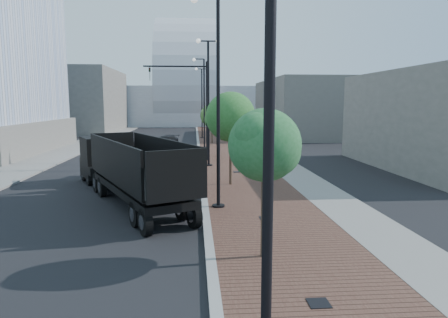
{
  "coord_description": "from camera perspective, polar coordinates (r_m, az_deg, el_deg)",
  "views": [
    {
      "loc": [
        -0.45,
        -7.63,
        4.75
      ],
      "look_at": [
        1.0,
        12.0,
        2.0
      ],
      "focal_mm": 32.31,
      "sensor_mm": 36.0,
      "label": 1
    }
  ],
  "objects": [
    {
      "name": "utility_cover_0",
      "position": [
        10.2,
        13.26,
        -19.23
      ],
      "size": [
        0.5,
        0.5,
        0.02
      ],
      "primitive_type": "cube",
      "color": "black",
      "rests_on": "sidewalk"
    },
    {
      "name": "convention_center",
      "position": [
        92.65,
        -5.25,
        8.71
      ],
      "size": [
        50.0,
        30.0,
        50.0
      ],
      "color": "#ACAFB6",
      "rests_on": "ground"
    },
    {
      "name": "dark_car_mid",
      "position": [
        41.44,
        -14.62,
        1.91
      ],
      "size": [
        3.18,
        4.5,
        1.14
      ],
      "primitive_type": "imported",
      "rotation": [
        0.0,
        0.0,
        -0.35
      ],
      "color": "black",
      "rests_on": "ground"
    },
    {
      "name": "commercial_block_nw",
      "position": [
        70.4,
        -20.55,
        7.67
      ],
      "size": [
        14.0,
        20.0,
        10.0
      ],
      "primitive_type": "cube",
      "color": "#625F58",
      "rests_on": "ground"
    },
    {
      "name": "tree_1",
      "position": [
        22.76,
        1.07,
        5.97
      ],
      "size": [
        2.81,
        2.81,
        5.38
      ],
      "color": "#382619",
      "rests_on": "ground"
    },
    {
      "name": "utility_cover_2",
      "position": [
        27.18,
        1.85,
        -1.83
      ],
      "size": [
        0.5,
        0.5,
        0.02
      ],
      "primitive_type": "cube",
      "color": "black",
      "rests_on": "sidewalk"
    },
    {
      "name": "streetlight_4",
      "position": [
        53.64,
        -3.14,
        8.03
      ],
      "size": [
        1.72,
        0.56,
        9.28
      ],
      "color": "black",
      "rests_on": "ground"
    },
    {
      "name": "sidewalk",
      "position": [
        48.02,
        0.51,
        2.36
      ],
      "size": [
        7.0,
        140.0,
        0.12
      ],
      "primitive_type": "cube",
      "color": "#4C2D23",
      "rests_on": "ground"
    },
    {
      "name": "tree_3",
      "position": [
        46.72,
        -1.67,
        6.15
      ],
      "size": [
        2.68,
        2.68,
        4.62
      ],
      "color": "#382619",
      "rests_on": "ground"
    },
    {
      "name": "streetlight_0",
      "position": [
        5.73,
        6.44,
        8.57
      ],
      "size": [
        1.72,
        0.56,
        9.28
      ],
      "color": "black",
      "rests_on": "ground"
    },
    {
      "name": "commercial_block_ne",
      "position": [
        59.94,
        11.79,
        7.08
      ],
      "size": [
        12.0,
        22.0,
        8.0
      ],
      "primitive_type": "cube",
      "color": "#5F5C56",
      "rests_on": "ground"
    },
    {
      "name": "dark_car_far",
      "position": [
        43.8,
        -8.29,
        2.46
      ],
      "size": [
        3.15,
        4.58,
        1.23
      ],
      "primitive_type": "imported",
      "rotation": [
        0.0,
        0.0,
        -0.37
      ],
      "color": "black",
      "rests_on": "ground"
    },
    {
      "name": "utility_cover_1",
      "position": [
        16.55,
        5.93,
        -8.31
      ],
      "size": [
        0.5,
        0.5,
        0.02
      ],
      "primitive_type": "cube",
      "color": "black",
      "rests_on": "sidewalk"
    },
    {
      "name": "dump_truck",
      "position": [
        22.0,
        -14.8,
        -1.26
      ],
      "size": [
        7.62,
        13.03,
        3.15
      ],
      "rotation": [
        0.0,
        0.0,
        0.43
      ],
      "color": "black",
      "rests_on": "ground"
    },
    {
      "name": "streetlight_1",
      "position": [
        17.66,
        -1.19,
        6.63
      ],
      "size": [
        1.44,
        0.56,
        9.21
      ],
      "color": "black",
      "rests_on": "ground"
    },
    {
      "name": "pedestrian",
      "position": [
        31.18,
        8.74,
        0.74
      ],
      "size": [
        0.72,
        0.54,
        1.77
      ],
      "primitive_type": "imported",
      "rotation": [
        0.0,
        0.0,
        3.34
      ],
      "color": "black",
      "rests_on": "ground"
    },
    {
      "name": "white_sedan",
      "position": [
        25.29,
        -15.64,
        -1.19
      ],
      "size": [
        3.05,
        5.49,
        1.71
      ],
      "primitive_type": "imported",
      "rotation": [
        0.0,
        0.0,
        0.25
      ],
      "color": "silver",
      "rests_on": "ground"
    },
    {
      "name": "west_sidewalk",
      "position": [
        49.48,
        -18.92,
        2.09
      ],
      "size": [
        4.0,
        140.0,
        0.12
      ],
      "primitive_type": "cube",
      "color": "slate",
      "rests_on": "ground"
    },
    {
      "name": "traffic_mast",
      "position": [
        32.63,
        -4.01,
        8.35
      ],
      "size": [
        5.09,
        0.2,
        8.0
      ],
      "color": "black",
      "rests_on": "ground"
    },
    {
      "name": "streetlight_3",
      "position": [
        41.64,
        -2.96,
        7.39
      ],
      "size": [
        1.44,
        0.56,
        9.21
      ],
      "color": "black",
      "rests_on": "ground"
    },
    {
      "name": "curb",
      "position": [
        47.86,
        -3.68,
        2.33
      ],
      "size": [
        0.3,
        140.0,
        0.14
      ],
      "primitive_type": "cube",
      "color": "gray",
      "rests_on": "ground"
    },
    {
      "name": "tree_2",
      "position": [
        34.75,
        -0.77,
        5.52
      ],
      "size": [
        2.39,
        2.34,
        4.46
      ],
      "color": "#382619",
      "rests_on": "ground"
    },
    {
      "name": "tree_0",
      "position": [
        11.91,
        5.95,
        1.92
      ],
      "size": [
        2.24,
        2.16,
        4.61
      ],
      "color": "#382619",
      "rests_on": "ground"
    },
    {
      "name": "streetlight_2",
      "position": [
        29.65,
        -2.22,
        8.09
      ],
      "size": [
        1.72,
        0.56,
        9.28
      ],
      "color": "black",
      "rests_on": "ground"
    },
    {
      "name": "concrete_strip",
      "position": [
        48.32,
        3.7,
        2.38
      ],
      "size": [
        2.4,
        140.0,
        0.13
      ],
      "primitive_type": "cube",
      "color": "slate",
      "rests_on": "ground"
    }
  ]
}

